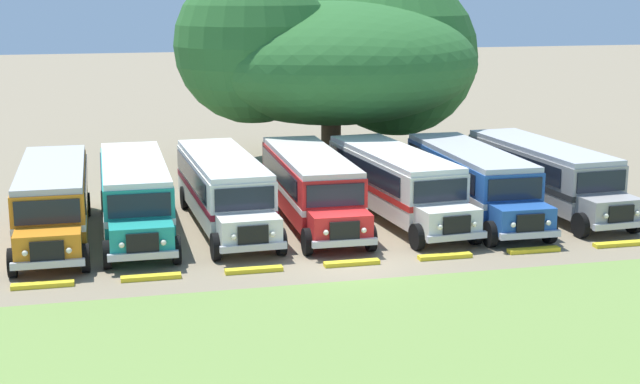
{
  "coord_description": "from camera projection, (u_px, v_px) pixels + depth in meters",
  "views": [
    {
      "loc": [
        -8.36,
        -30.57,
        9.59
      ],
      "look_at": [
        0.0,
        4.23,
        1.6
      ],
      "focal_mm": 51.76,
      "sensor_mm": 36.0,
      "label": 1
    }
  ],
  "objects": [
    {
      "name": "ground_plane",
      "position": [
        348.0,
        261.0,
        33.01
      ],
      "size": [
        220.0,
        220.0,
        0.0
      ],
      "primitive_type": "plane",
      "color": "#84755B"
    },
    {
      "name": "foreground_grass_strip",
      "position": [
        419.0,
        337.0,
        25.78
      ],
      "size": [
        80.0,
        10.67,
        0.01
      ],
      "primitive_type": "cube",
      "color": "olive",
      "rests_on": "ground_plane"
    },
    {
      "name": "parked_bus_slot_0",
      "position": [
        53.0,
        198.0,
        35.72
      ],
      "size": [
        2.69,
        10.84,
        2.82
      ],
      "rotation": [
        0.0,
        0.0,
        -1.57
      ],
      "color": "orange",
      "rests_on": "ground_plane"
    },
    {
      "name": "parked_bus_slot_1",
      "position": [
        135.0,
        193.0,
        36.67
      ],
      "size": [
        2.69,
        10.84,
        2.82
      ],
      "rotation": [
        0.0,
        0.0,
        -1.57
      ],
      "color": "teal",
      "rests_on": "ground_plane"
    },
    {
      "name": "parked_bus_slot_2",
      "position": [
        224.0,
        187.0,
        37.63
      ],
      "size": [
        3.07,
        10.89,
        2.82
      ],
      "rotation": [
        0.0,
        0.0,
        -1.53
      ],
      "color": "silver",
      "rests_on": "ground_plane"
    },
    {
      "name": "parked_bus_slot_3",
      "position": [
        311.0,
        184.0,
        38.28
      ],
      "size": [
        2.82,
        10.86,
        2.82
      ],
      "rotation": [
        0.0,
        0.0,
        -1.59
      ],
      "color": "red",
      "rests_on": "ground_plane"
    },
    {
      "name": "parked_bus_slot_4",
      "position": [
        395.0,
        181.0,
        38.91
      ],
      "size": [
        3.51,
        10.97,
        2.82
      ],
      "rotation": [
        0.0,
        0.0,
        -1.48
      ],
      "color": "silver",
      "rests_on": "ground_plane"
    },
    {
      "name": "parked_bus_slot_5",
      "position": [
        472.0,
        179.0,
        39.32
      ],
      "size": [
        2.76,
        10.85,
        2.82
      ],
      "rotation": [
        0.0,
        0.0,
        -1.58
      ],
      "color": "#23519E",
      "rests_on": "ground_plane"
    },
    {
      "name": "parked_bus_slot_6",
      "position": [
        543.0,
        173.0,
        40.58
      ],
      "size": [
        3.3,
        10.93,
        2.82
      ],
      "rotation": [
        0.0,
        0.0,
        -1.5
      ],
      "color": "#9E9993",
      "rests_on": "ground_plane"
    },
    {
      "name": "curb_wheelstop_0",
      "position": [
        43.0,
        285.0,
        30.06
      ],
      "size": [
        2.0,
        0.36,
        0.15
      ],
      "primitive_type": "cube",
      "color": "yellow",
      "rests_on": "ground_plane"
    },
    {
      "name": "curb_wheelstop_1",
      "position": [
        151.0,
        277.0,
        30.86
      ],
      "size": [
        2.0,
        0.36,
        0.15
      ],
      "primitive_type": "cube",
      "color": "yellow",
      "rests_on": "ground_plane"
    },
    {
      "name": "curb_wheelstop_2",
      "position": [
        254.0,
        270.0,
        31.66
      ],
      "size": [
        2.0,
        0.36,
        0.15
      ],
      "primitive_type": "cube",
      "color": "yellow",
      "rests_on": "ground_plane"
    },
    {
      "name": "curb_wheelstop_3",
      "position": [
        352.0,
        263.0,
        32.45
      ],
      "size": [
        2.0,
        0.36,
        0.15
      ],
      "primitive_type": "cube",
      "color": "yellow",
      "rests_on": "ground_plane"
    },
    {
      "name": "curb_wheelstop_4",
      "position": [
        445.0,
        256.0,
        33.25
      ],
      "size": [
        2.0,
        0.36,
        0.15
      ],
      "primitive_type": "cube",
      "color": "yellow",
      "rests_on": "ground_plane"
    },
    {
      "name": "curb_wheelstop_5",
      "position": [
        534.0,
        250.0,
        34.04
      ],
      "size": [
        2.0,
        0.36,
        0.15
      ],
      "primitive_type": "cube",
      "color": "yellow",
      "rests_on": "ground_plane"
    },
    {
      "name": "curb_wheelstop_6",
      "position": [
        619.0,
        244.0,
        34.84
      ],
      "size": [
        2.0,
        0.36,
        0.15
      ],
      "primitive_type": "cube",
      "color": "yellow",
      "rests_on": "ground_plane"
    },
    {
      "name": "broad_shade_tree",
      "position": [
        333.0,
        57.0,
        49.15
      ],
      "size": [
        17.02,
        15.3,
        10.69
      ],
      "color": "brown",
      "rests_on": "ground_plane"
    }
  ]
}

